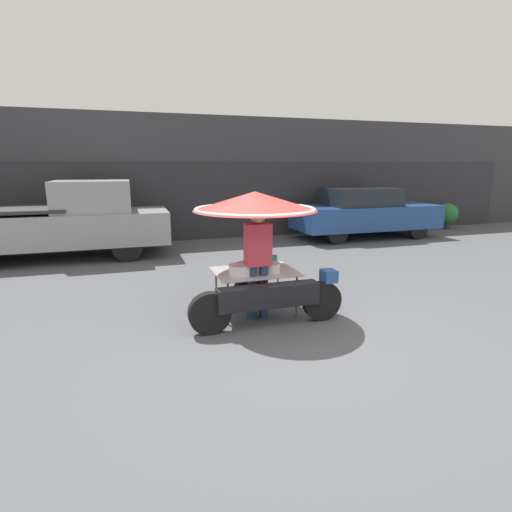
# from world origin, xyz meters

# --- Properties ---
(ground_plane) EXTENTS (36.00, 36.00, 0.00)m
(ground_plane) POSITION_xyz_m (0.00, 0.00, 0.00)
(ground_plane) COLOR #4C4F54
(shopfront_building) EXTENTS (28.00, 2.06, 3.80)m
(shopfront_building) POSITION_xyz_m (0.00, 8.95, 1.89)
(shopfront_building) COLOR #38383D
(shopfront_building) RESTS_ON ground
(vendor_motorcycle_cart) EXTENTS (2.30, 1.88, 1.90)m
(vendor_motorcycle_cart) POSITION_xyz_m (-0.14, 1.13, 1.45)
(vendor_motorcycle_cart) COLOR black
(vendor_motorcycle_cart) RESTS_ON ground
(vendor_person) EXTENTS (0.38, 0.22, 1.68)m
(vendor_person) POSITION_xyz_m (-0.18, 0.96, 0.95)
(vendor_person) COLOR navy
(vendor_person) RESTS_ON ground
(parked_car) EXTENTS (4.66, 1.78, 1.60)m
(parked_car) POSITION_xyz_m (5.29, 6.62, 0.82)
(parked_car) COLOR black
(parked_car) RESTS_ON ground
(pickup_truck) EXTENTS (5.26, 1.78, 1.93)m
(pickup_truck) POSITION_xyz_m (-3.49, 6.24, 0.93)
(pickup_truck) COLOR black
(pickup_truck) RESTS_ON ground
(potted_plant) EXTENTS (0.77, 0.77, 0.95)m
(potted_plant) POSITION_xyz_m (9.28, 7.34, 0.54)
(potted_plant) COLOR #2D2D33
(potted_plant) RESTS_ON ground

